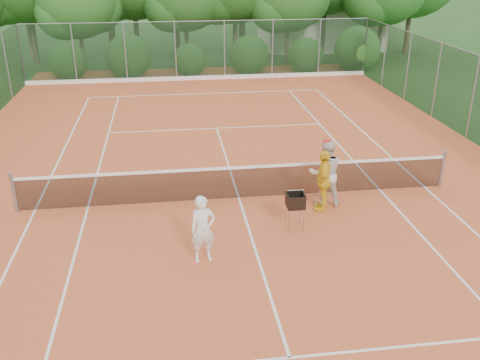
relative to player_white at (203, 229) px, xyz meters
name	(u,v)px	position (x,y,z in m)	size (l,w,h in m)	color
ground	(239,199)	(1.21, 3.07, -0.79)	(120.00, 120.00, 0.00)	#1E4217
clay_court	(239,199)	(1.21, 3.07, -0.78)	(18.00, 36.00, 0.02)	#CE5D2F
club_building	(320,26)	(10.21, 27.07, 0.71)	(8.00, 5.00, 3.00)	beige
tennis_net	(239,181)	(1.21, 3.07, -0.26)	(11.97, 0.10, 1.10)	gray
player_white	(203,229)	(0.00, 0.00, 0.00)	(0.56, 0.37, 1.55)	white
player_center_grp	(325,173)	(3.44, 2.38, 0.15)	(0.92, 0.73, 1.87)	silver
player_yellow	(324,180)	(3.31, 2.09, 0.06)	(0.98, 0.41, 1.67)	yellow
ball_hopper	(295,201)	(2.34, 1.15, -0.02)	(0.41, 0.41, 0.95)	gray
stray_ball_a	(195,94)	(0.68, 14.78, -0.74)	(0.07, 0.07, 0.07)	gold
stray_ball_b	(239,94)	(2.79, 14.59, -0.74)	(0.07, 0.07, 0.07)	yellow
stray_ball_c	(250,109)	(2.92, 11.88, -0.74)	(0.07, 0.07, 0.07)	#C5D531
court_markings	(239,198)	(1.21, 3.07, -0.77)	(11.03, 23.83, 0.01)	white
fence_back	(200,51)	(1.21, 18.07, 0.73)	(18.07, 0.07, 3.00)	#19381E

